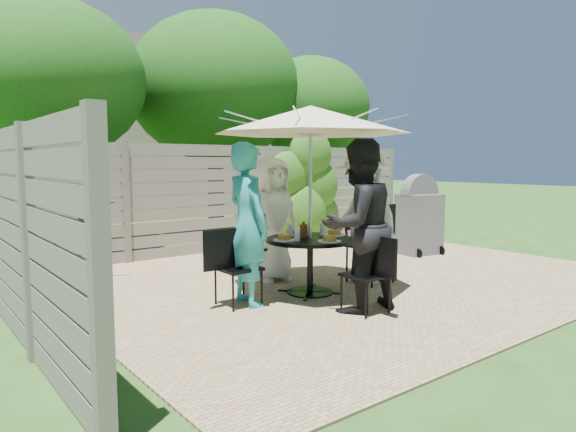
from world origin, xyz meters
TOP-DOWN VIEW (x-y plane):
  - backyard_envelope at (0.09, 10.29)m, footprint 60.00×60.00m
  - patio_table at (-0.99, -0.12)m, footprint 1.09×1.09m
  - umbrella at (-0.99, -0.12)m, footprint 2.41×2.41m
  - chair_back at (-0.92, 0.85)m, footprint 0.45×0.66m
  - person_back at (-0.93, 0.71)m, footprint 0.82×0.57m
  - chair_left at (-1.95, -0.05)m, footprint 0.62×0.41m
  - person_left at (-1.81, -0.06)m, footprint 0.47×0.67m
  - chair_front at (-1.05, -1.08)m, footprint 0.40×0.60m
  - person_front at (-1.05, -0.94)m, footprint 0.91×0.74m
  - chair_right at (-0.02, -0.18)m, footprint 0.73×0.50m
  - person_right at (-0.16, -0.18)m, footprint 0.71×1.14m
  - plate_back at (-0.96, 0.24)m, footprint 0.26×0.26m
  - plate_left at (-1.35, -0.09)m, footprint 0.26×0.26m
  - plate_front at (-1.01, -0.48)m, footprint 0.26×0.26m
  - plate_right at (-0.63, -0.14)m, footprint 0.26×0.26m
  - glass_back at (-1.07, 0.15)m, footprint 0.07×0.07m
  - glass_left at (-1.25, -0.20)m, footprint 0.07×0.07m
  - glass_right at (-0.72, -0.03)m, footprint 0.07×0.07m
  - syrup_jug at (-1.04, -0.06)m, footprint 0.09×0.09m
  - coffee_cup at (-0.87, 0.10)m, footprint 0.08×0.08m
  - bicycle at (-2.71, 2.60)m, footprint 1.24×2.14m
  - bbq_grill at (2.13, 0.74)m, footprint 0.72×0.59m

SIDE VIEW (x-z plane):
  - chair_front at x=-1.05m, z-range -0.16..0.66m
  - chair_left at x=-1.95m, z-range -0.17..0.69m
  - chair_back at x=-0.92m, z-range -0.18..0.72m
  - chair_right at x=-0.02m, z-range -0.20..0.80m
  - patio_table at x=-0.99m, z-range 0.13..0.80m
  - bicycle at x=-2.71m, z-range 0.00..1.06m
  - bbq_grill at x=2.13m, z-range -0.06..1.29m
  - plate_back at x=-0.96m, z-range 0.66..0.73m
  - plate_left at x=-1.35m, z-range 0.66..0.73m
  - plate_front at x=-1.01m, z-range 0.66..0.73m
  - plate_right at x=-0.63m, z-range 0.66..0.73m
  - coffee_cup at x=-0.87m, z-range 0.67..0.79m
  - glass_back at x=-1.07m, z-range 0.67..0.81m
  - glass_left at x=-1.25m, z-range 0.67..0.81m
  - glass_right at x=-0.72m, z-range 0.67..0.81m
  - syrup_jug at x=-1.04m, z-range 0.67..0.83m
  - person_back at x=-0.93m, z-range 0.00..1.61m
  - person_right at x=-0.16m, z-range 0.00..1.71m
  - person_left at x=-1.81m, z-range 0.00..1.76m
  - person_front at x=-1.05m, z-range 0.00..1.79m
  - umbrella at x=-0.99m, z-range 0.93..3.12m
  - backyard_envelope at x=0.09m, z-range 0.11..5.11m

